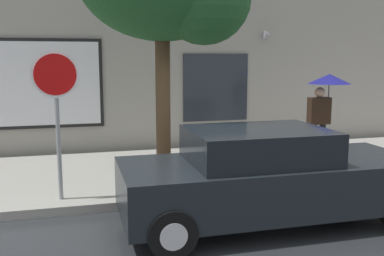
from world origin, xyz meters
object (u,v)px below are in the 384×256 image
at_px(parked_car, 268,177).
at_px(stop_sign, 56,96).
at_px(pedestrian_with_umbrella, 326,93).
at_px(fire_hydrant, 245,157).

height_order(parked_car, stop_sign, stop_sign).
height_order(parked_car, pedestrian_with_umbrella, pedestrian_with_umbrella).
xyz_separation_m(fire_hydrant, stop_sign, (-3.51, -0.61, 1.36)).
bearing_deg(fire_hydrant, parked_car, -102.39).
relative_size(fire_hydrant, pedestrian_with_umbrella, 0.39).
bearing_deg(fire_hydrant, pedestrian_with_umbrella, 19.42).
bearing_deg(parked_car, stop_sign, 153.87).
relative_size(parked_car, pedestrian_with_umbrella, 2.27).
distance_m(parked_car, stop_sign, 3.59).
distance_m(pedestrian_with_umbrella, stop_sign, 5.91).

